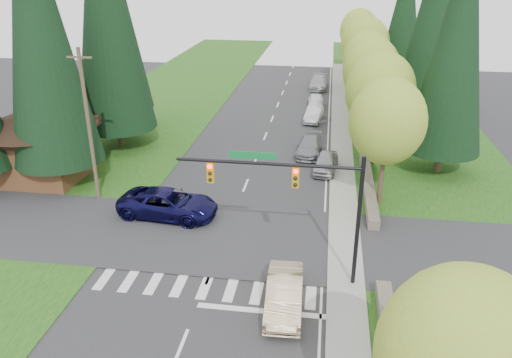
% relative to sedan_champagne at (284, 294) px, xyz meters
% --- Properties ---
extents(ground, '(120.00, 120.00, 0.00)m').
position_rel_sedan_champagne_xyz_m(ground, '(-4.01, -2.19, -0.77)').
color(ground, '#28282B').
rests_on(ground, ground).
extents(grass_east, '(14.00, 110.00, 0.06)m').
position_rel_sedan_champagne_xyz_m(grass_east, '(8.99, 17.81, -0.74)').
color(grass_east, '#154111').
rests_on(grass_east, ground).
extents(grass_west, '(14.00, 110.00, 0.06)m').
position_rel_sedan_champagne_xyz_m(grass_west, '(-17.01, 17.81, -0.74)').
color(grass_west, '#154111').
rests_on(grass_west, ground).
extents(cross_street, '(120.00, 8.00, 0.10)m').
position_rel_sedan_champagne_xyz_m(cross_street, '(-4.01, 5.81, -0.77)').
color(cross_street, '#28282B').
rests_on(cross_street, ground).
extents(sidewalk_east, '(1.80, 80.00, 0.13)m').
position_rel_sedan_champagne_xyz_m(sidewalk_east, '(2.89, 19.81, -0.70)').
color(sidewalk_east, gray).
rests_on(sidewalk_east, ground).
extents(curb_east, '(0.20, 80.00, 0.13)m').
position_rel_sedan_champagne_xyz_m(curb_east, '(2.04, 19.81, -0.70)').
color(curb_east, gray).
rests_on(curb_east, ground).
extents(stone_wall_north, '(0.70, 40.00, 0.70)m').
position_rel_sedan_champagne_xyz_m(stone_wall_north, '(4.59, 27.81, -0.42)').
color(stone_wall_north, '#4C4438').
rests_on(stone_wall_north, ground).
extents(traffic_signal, '(8.70, 0.37, 6.80)m').
position_rel_sedan_champagne_xyz_m(traffic_signal, '(0.36, 2.31, 4.22)').
color(traffic_signal, black).
rests_on(traffic_signal, ground).
extents(brown_building, '(8.40, 8.40, 5.40)m').
position_rel_sedan_champagne_xyz_m(brown_building, '(-19.01, 12.81, 2.37)').
color(brown_building, '#4C2D19').
rests_on(brown_building, ground).
extents(utility_pole, '(1.60, 0.24, 10.00)m').
position_rel_sedan_champagne_xyz_m(utility_pole, '(-13.51, 9.81, 4.38)').
color(utility_pole, '#473828').
rests_on(utility_pole, ground).
extents(decid_tree_0, '(4.80, 4.80, 8.37)m').
position_rel_sedan_champagne_xyz_m(decid_tree_0, '(5.19, 11.81, 4.83)').
color(decid_tree_0, '#38281C').
rests_on(decid_tree_0, ground).
extents(decid_tree_1, '(5.20, 5.20, 8.80)m').
position_rel_sedan_champagne_xyz_m(decid_tree_1, '(5.29, 18.81, 5.03)').
color(decid_tree_1, '#38281C').
rests_on(decid_tree_1, ground).
extents(decid_tree_2, '(5.00, 5.00, 8.82)m').
position_rel_sedan_champagne_xyz_m(decid_tree_2, '(5.09, 25.81, 5.16)').
color(decid_tree_2, '#38281C').
rests_on(decid_tree_2, ground).
extents(decid_tree_3, '(5.00, 5.00, 8.55)m').
position_rel_sedan_champagne_xyz_m(decid_tree_3, '(5.19, 32.81, 4.90)').
color(decid_tree_3, '#38281C').
rests_on(decid_tree_3, ground).
extents(decid_tree_4, '(5.40, 5.40, 9.18)m').
position_rel_sedan_champagne_xyz_m(decid_tree_4, '(5.29, 39.81, 5.30)').
color(decid_tree_4, '#38281C').
rests_on(decid_tree_4, ground).
extents(decid_tree_5, '(4.80, 4.80, 8.30)m').
position_rel_sedan_champagne_xyz_m(decid_tree_5, '(5.09, 46.81, 4.77)').
color(decid_tree_5, '#38281C').
rests_on(decid_tree_5, ground).
extents(decid_tree_6, '(5.20, 5.20, 8.86)m').
position_rel_sedan_champagne_xyz_m(decid_tree_6, '(5.19, 53.81, 5.10)').
color(decid_tree_6, '#38281C').
rests_on(decid_tree_6, ground).
extents(conifer_w_a, '(6.12, 6.12, 19.80)m').
position_rel_sedan_champagne_xyz_m(conifer_w_a, '(-17.01, 11.81, 10.03)').
color(conifer_w_a, '#38281C').
rests_on(conifer_w_a, ground).
extents(conifer_w_b, '(5.44, 5.44, 17.80)m').
position_rel_sedan_champagne_xyz_m(conifer_w_b, '(-20.01, 15.81, 9.03)').
color(conifer_w_b, '#38281C').
rests_on(conifer_w_b, ground).
extents(conifer_w_c, '(6.46, 6.46, 20.80)m').
position_rel_sedan_champagne_xyz_m(conifer_w_c, '(-16.01, 19.81, 10.53)').
color(conifer_w_c, '#38281C').
rests_on(conifer_w_c, ground).
extents(conifer_w_e, '(5.78, 5.78, 18.80)m').
position_rel_sedan_champagne_xyz_m(conifer_w_e, '(-18.01, 25.81, 9.53)').
color(conifer_w_e, '#38281C').
rests_on(conifer_w_e, ground).
extents(conifer_e_a, '(5.44, 5.44, 17.80)m').
position_rel_sedan_champagne_xyz_m(conifer_e_a, '(9.99, 17.81, 9.03)').
color(conifer_e_a, '#38281C').
rests_on(conifer_e_a, ground).
extents(conifer_e_b, '(6.12, 6.12, 19.80)m').
position_rel_sedan_champagne_xyz_m(conifer_e_b, '(10.99, 31.81, 10.03)').
color(conifer_e_b, '#38281C').
rests_on(conifer_e_b, ground).
extents(conifer_e_c, '(5.10, 5.10, 16.80)m').
position_rel_sedan_champagne_xyz_m(conifer_e_c, '(9.99, 45.81, 8.52)').
color(conifer_e_c, '#38281C').
rests_on(conifer_e_c, ground).
extents(sedan_champagne, '(1.81, 4.71, 1.53)m').
position_rel_sedan_champagne_xyz_m(sedan_champagne, '(0.00, 0.00, 0.00)').
color(sedan_champagne, '#D0B78A').
rests_on(sedan_champagne, ground).
extents(suv_navy, '(6.42, 3.42, 1.72)m').
position_rel_sedan_champagne_xyz_m(suv_navy, '(-7.99, 7.98, 0.09)').
color(suv_navy, '#0C0A35').
rests_on(suv_navy, ground).
extents(parked_car_a, '(2.08, 4.22, 1.38)m').
position_rel_sedan_champagne_xyz_m(parked_car_a, '(1.59, 16.73, -0.07)').
color(parked_car_a, '#9D9DA1').
rests_on(parked_car_a, ground).
extents(parked_car_b, '(2.20, 4.85, 1.38)m').
position_rel_sedan_champagne_xyz_m(parked_car_b, '(0.19, 20.23, -0.08)').
color(parked_car_b, gray).
rests_on(parked_car_b, ground).
extents(parked_car_c, '(1.97, 4.34, 1.38)m').
position_rel_sedan_champagne_xyz_m(parked_car_c, '(0.19, 29.61, -0.08)').
color(parked_car_c, silver).
rests_on(parked_car_c, ground).
extents(parked_car_d, '(1.76, 4.13, 1.39)m').
position_rel_sedan_champagne_xyz_m(parked_car_d, '(0.19, 34.88, -0.07)').
color(parked_car_d, white).
rests_on(parked_car_d, ground).
extents(parked_car_e, '(2.21, 5.26, 1.52)m').
position_rel_sedan_champagne_xyz_m(parked_car_e, '(0.19, 43.61, -0.01)').
color(parked_car_e, '#A4A4A9').
rests_on(parked_car_e, ground).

